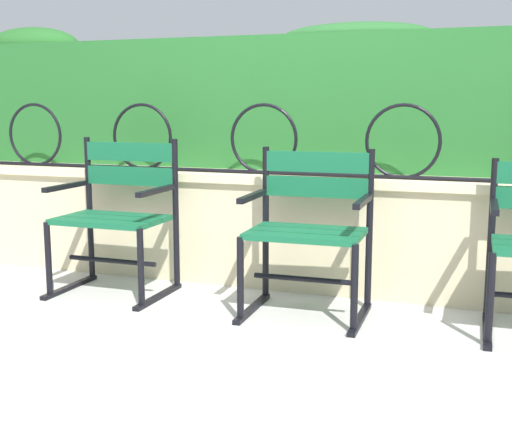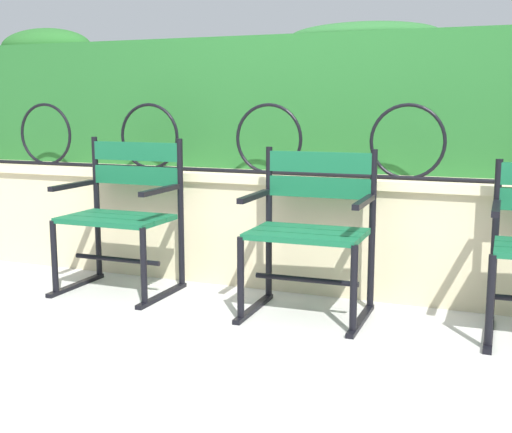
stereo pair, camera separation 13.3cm
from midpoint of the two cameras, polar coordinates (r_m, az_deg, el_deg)
ground_plane at (r=3.34m, az=-2.01°, el=-9.74°), size 60.00×60.00×0.00m
stone_wall at (r=4.10m, az=2.77°, el=-1.13°), size 8.53×0.41×0.68m
iron_arch_fence at (r=4.02m, az=0.04°, el=6.18°), size 7.97×0.02×0.42m
hedge_row at (r=4.42m, az=4.58°, el=9.83°), size 8.36×0.47×0.97m
park_chair_left at (r=4.06m, az=-12.49°, el=0.39°), size 0.64×0.52×0.90m
park_chair_centre at (r=3.56m, az=3.44°, el=-0.80°), size 0.64×0.54×0.86m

